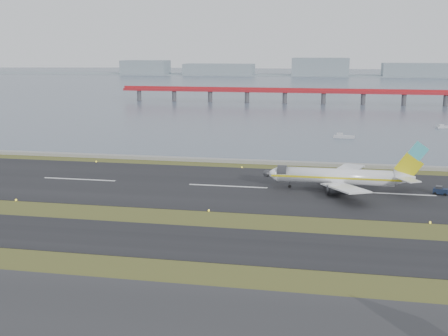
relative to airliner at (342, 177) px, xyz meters
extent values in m
plane|color=#3A4B1B|center=(-27.93, -31.24, -3.46)|extent=(1000.00, 1000.00, 0.00)
cube|color=black|center=(-27.93, -43.24, -3.41)|extent=(1000.00, 18.00, 0.10)
cube|color=black|center=(-27.93, -1.24, -3.41)|extent=(1000.00, 45.00, 0.10)
cube|color=gray|center=(-27.93, 28.76, -2.96)|extent=(1000.00, 2.50, 1.00)
cube|color=#434F60|center=(-27.93, 428.76, -3.46)|extent=(1400.00, 800.00, 1.30)
cube|color=#B31E26|center=(-7.93, 218.76, 4.04)|extent=(260.00, 5.00, 1.60)
cube|color=#B31E26|center=(-7.93, 218.76, 5.54)|extent=(260.00, 0.40, 1.40)
cylinder|color=#4C4C51|center=(-103.93, 218.76, -0.46)|extent=(2.80, 2.80, 7.00)
cylinder|color=#4C4C51|center=(-7.93, 218.76, -0.46)|extent=(2.80, 2.80, 7.00)
cube|color=gray|center=(-27.93, 588.76, -3.46)|extent=(1400.00, 80.00, 1.00)
cube|color=gray|center=(-247.93, 588.76, 5.54)|extent=(60.00, 35.00, 18.00)
cube|color=gray|center=(-147.93, 588.76, 3.54)|extent=(90.00, 35.00, 14.00)
cube|color=gray|center=(-17.93, 588.76, 7.54)|extent=(70.00, 35.00, 22.00)
cube|color=gray|center=(112.07, 588.76, 4.54)|extent=(110.00, 35.00, 16.00)
cylinder|color=white|center=(-1.50, 0.00, 0.04)|extent=(28.00, 3.80, 3.80)
cone|color=white|center=(-17.10, 0.00, 0.04)|extent=(3.20, 3.80, 3.80)
cone|color=white|center=(14.70, 0.00, 0.34)|extent=(5.00, 3.80, 3.80)
cube|color=yellow|center=(-1.50, -1.92, 0.04)|extent=(31.00, 0.06, 0.45)
cube|color=yellow|center=(-1.50, 1.92, 0.04)|extent=(31.00, 0.06, 0.45)
cube|color=white|center=(0.70, -8.50, -0.66)|extent=(11.31, 15.89, 1.66)
cube|color=white|center=(0.70, 8.50, -0.66)|extent=(11.31, 15.89, 1.66)
cylinder|color=#333438|center=(-1.00, -6.00, -1.86)|extent=(4.20, 2.10, 2.10)
cylinder|color=#333438|center=(-1.00, 6.00, -1.86)|extent=(4.20, 2.10, 2.10)
cube|color=yellow|center=(15.50, 0.00, 3.24)|extent=(6.80, 0.35, 6.85)
cube|color=#49C2D0|center=(17.40, 0.00, 6.94)|extent=(4.85, 0.37, 4.90)
cube|color=white|center=(15.00, -3.80, 0.84)|extent=(5.64, 6.80, 0.22)
cube|color=white|center=(15.00, 3.80, 0.84)|extent=(5.64, 6.80, 0.22)
cylinder|color=black|center=(-12.50, 0.00, -3.01)|extent=(0.80, 0.28, 0.80)
cylinder|color=black|center=(0.00, -2.80, -2.91)|extent=(1.00, 0.38, 1.00)
cylinder|color=black|center=(0.00, 2.80, -2.91)|extent=(1.00, 0.38, 1.00)
cube|color=#121D33|center=(23.16, 0.23, -2.53)|extent=(3.67, 2.69, 1.23)
cube|color=#333438|center=(22.76, 0.35, -1.71)|extent=(1.81, 1.88, 0.72)
cylinder|color=black|center=(21.85, -0.24, -3.10)|extent=(0.78, 0.50, 0.72)
cylinder|color=black|center=(22.30, 1.34, -3.10)|extent=(0.78, 0.50, 0.72)
cylinder|color=black|center=(24.01, -0.87, -3.10)|extent=(0.78, 0.50, 0.72)
cylinder|color=black|center=(24.47, 0.71, -3.10)|extent=(0.78, 0.50, 0.72)
cube|color=#BBBCC0|center=(2.25, 83.33, -3.01)|extent=(8.15, 3.41, 1.02)
cube|color=#BBBCC0|center=(0.57, 83.53, -2.10)|extent=(2.46, 2.06, 1.02)
cube|color=#BBBCC0|center=(45.53, 120.03, -3.06)|extent=(7.28, 4.66, 0.90)
cube|color=#BBBCC0|center=(44.15, 119.47, -2.26)|extent=(2.45, 2.23, 0.90)
camera|label=1|loc=(-3.23, -136.03, 30.70)|focal=45.00mm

